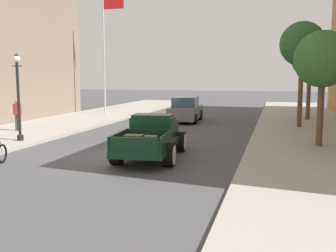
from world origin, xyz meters
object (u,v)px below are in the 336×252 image
object	(u,v)px
flagpole	(107,40)
street_tree_third	(310,60)
pedestrian_sidewalk_left	(17,113)
hotrod_truck_dark_green	(153,136)
street_tree_nearest	(323,60)
street_tree_second	(302,45)
car_background_grey	(186,110)
street_lamp_near	(18,90)

from	to	relation	value
flagpole	street_tree_third	world-z (taller)	flagpole
pedestrian_sidewalk_left	street_tree_third	bearing A→B (deg)	33.17
hotrod_truck_dark_green	street_tree_third	xyz separation A→B (m)	(6.46, 13.61, 3.33)
pedestrian_sidewalk_left	flagpole	size ratio (longest dim) A/B	0.18
street_tree_third	street_tree_nearest	bearing A→B (deg)	-91.62
hotrod_truck_dark_green	street_tree_third	bearing A→B (deg)	64.61
street_tree_nearest	street_tree_second	world-z (taller)	street_tree_second
flagpole	street_tree_third	size ratio (longest dim) A/B	1.77
street_tree_nearest	flagpole	bearing A→B (deg)	142.89
street_tree_third	flagpole	bearing A→B (deg)	178.70
car_background_grey	street_tree_nearest	size ratio (longest dim) A/B	0.94
hotrod_truck_dark_green	pedestrian_sidewalk_left	distance (m)	9.43
street_lamp_near	flagpole	size ratio (longest dim) A/B	0.42
flagpole	street_tree_third	xyz separation A→B (m)	(14.60, -0.33, -1.68)
flagpole	street_tree_nearest	bearing A→B (deg)	-37.11
street_lamp_near	pedestrian_sidewalk_left	bearing A→B (deg)	128.13
pedestrian_sidewalk_left	hotrod_truck_dark_green	bearing A→B (deg)	-23.27
car_background_grey	flagpole	xyz separation A→B (m)	(-6.76, 2.48, 5.00)
car_background_grey	street_tree_second	xyz separation A→B (m)	(7.09, -2.14, 3.96)
pedestrian_sidewalk_left	street_tree_second	bearing A→B (deg)	21.28
street_tree_second	street_lamp_near	bearing A→B (deg)	-145.80
street_tree_second	street_tree_third	distance (m)	4.40
street_lamp_near	street_tree_third	distance (m)	18.18
hotrod_truck_dark_green	flagpole	bearing A→B (deg)	120.30
hotrod_truck_dark_green	flagpole	world-z (taller)	flagpole
street_tree_nearest	street_tree_second	distance (m)	6.31
street_lamp_near	street_tree_nearest	world-z (taller)	street_tree_nearest
pedestrian_sidewalk_left	street_tree_second	world-z (taller)	street_tree_second
hotrod_truck_dark_green	street_lamp_near	distance (m)	6.80
hotrod_truck_dark_green	pedestrian_sidewalk_left	bearing A→B (deg)	156.73
street_tree_third	car_background_grey	bearing A→B (deg)	-164.70
street_tree_nearest	street_tree_second	bearing A→B (deg)	94.23
car_background_grey	street_tree_nearest	bearing A→B (deg)	-47.88
car_background_grey	flagpole	size ratio (longest dim) A/B	0.48
street_lamp_near	street_tree_second	world-z (taller)	street_tree_second
car_background_grey	pedestrian_sidewalk_left	size ratio (longest dim) A/B	2.66
hotrod_truck_dark_green	car_background_grey	bearing A→B (deg)	96.89
flagpole	street_tree_third	bearing A→B (deg)	-1.30
flagpole	street_tree_second	xyz separation A→B (m)	(13.85, -4.62, -1.04)
car_background_grey	street_tree_third	xyz separation A→B (m)	(7.84, 2.15, 3.32)
car_background_grey	street_tree_second	distance (m)	8.40
street_tree_third	pedestrian_sidewalk_left	bearing A→B (deg)	-146.83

